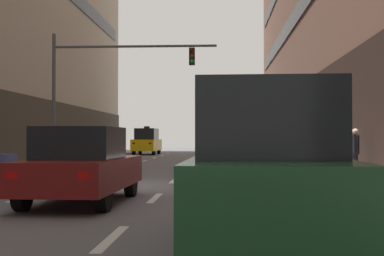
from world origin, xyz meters
name	(u,v)px	position (x,y,z in m)	size (l,w,h in m)	color
ground_plane	(115,186)	(0.00, 0.00, 0.00)	(120.00, 120.00, 0.00)	slate
sidewalk_right	(328,185)	(6.22, 0.00, 0.07)	(3.00, 80.00, 0.14)	gray
lane_stripe_l1_s3	(25,197)	(-1.57, -3.00, 0.00)	(0.16, 2.00, 0.01)	silver
lane_stripe_l1_s4	(80,180)	(-1.57, 2.00, 0.00)	(0.16, 2.00, 0.01)	silver
lane_stripe_l1_s5	(111,171)	(-1.57, 7.00, 0.00)	(0.16, 2.00, 0.01)	silver
lane_stripe_l1_s6	(131,165)	(-1.57, 12.00, 0.00)	(0.16, 2.00, 0.01)	silver
lane_stripe_l1_s7	(144,161)	(-1.57, 17.00, 0.00)	(0.16, 2.00, 0.01)	silver
lane_stripe_l1_s8	(154,158)	(-1.57, 22.00, 0.00)	(0.16, 2.00, 0.01)	silver
lane_stripe_l1_s9	(162,155)	(-1.57, 27.00, 0.00)	(0.16, 2.00, 0.01)	silver
lane_stripe_l1_s10	(168,154)	(-1.57, 32.00, 0.00)	(0.16, 2.00, 0.01)	silver
lane_stripe_l2_s2	(112,238)	(1.57, -8.00, 0.00)	(0.16, 2.00, 0.01)	silver
lane_stripe_l2_s3	(155,198)	(1.57, -3.00, 0.00)	(0.16, 2.00, 0.01)	silver
lane_stripe_l2_s4	(174,181)	(1.57, 2.00, 0.00)	(0.16, 2.00, 0.01)	silver
lane_stripe_l2_s5	(184,171)	(1.57, 7.00, 0.00)	(0.16, 2.00, 0.01)	silver
lane_stripe_l2_s6	(190,165)	(1.57, 12.00, 0.00)	(0.16, 2.00, 0.01)	silver
lane_stripe_l2_s7	(195,161)	(1.57, 17.00, 0.00)	(0.16, 2.00, 0.01)	silver
lane_stripe_l2_s8	(198,158)	(1.57, 22.00, 0.00)	(0.16, 2.00, 0.01)	silver
lane_stripe_l2_s9	(201,155)	(1.57, 27.00, 0.00)	(0.16, 2.00, 0.01)	silver
lane_stripe_l2_s10	(203,154)	(1.57, 32.00, 0.00)	(0.16, 2.00, 0.01)	silver
car_driving_0	(82,166)	(0.11, -4.09, 0.82)	(1.95, 4.47, 1.66)	black
taxi_driving_1	(147,142)	(-3.14, 29.32, 1.11)	(2.08, 4.66, 2.41)	black
car_parked_0	(265,170)	(3.66, -8.91, 1.03)	(1.89, 4.30, 2.06)	black
traffic_signal_0	(102,76)	(-2.70, 10.21, 4.48)	(8.16, 0.35, 6.45)	#4C4C51
pedestrian_0	(355,151)	(7.18, 0.66, 1.04)	(0.31, 0.50, 1.57)	black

